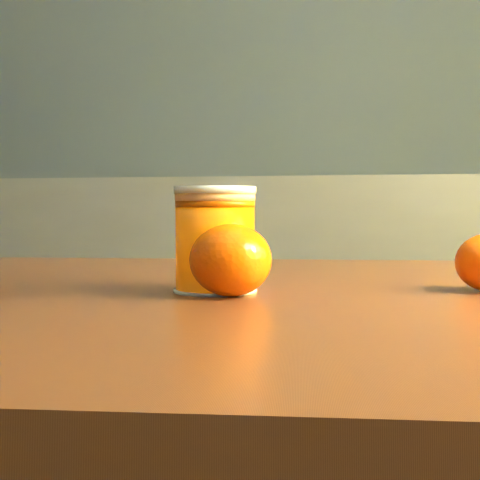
# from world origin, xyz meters

# --- Properties ---
(kitchen_counter) EXTENTS (3.15, 0.60, 0.90)m
(kitchen_counter) POSITION_xyz_m (0.00, 1.45, 0.45)
(kitchen_counter) COLOR #55555B
(kitchen_counter) RESTS_ON ground
(table) EXTENTS (1.08, 0.82, 0.75)m
(table) POSITION_xyz_m (0.80, 0.11, 0.66)
(table) COLOR #5F3017
(table) RESTS_ON ground
(juice_glass) EXTENTS (0.07, 0.07, 0.09)m
(juice_glass) POSITION_xyz_m (0.66, 0.08, 0.80)
(juice_glass) COLOR #FF6705
(juice_glass) RESTS_ON table
(orange_front) EXTENTS (0.09, 0.09, 0.06)m
(orange_front) POSITION_xyz_m (0.68, 0.05, 0.78)
(orange_front) COLOR #FF5605
(orange_front) RESTS_ON table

